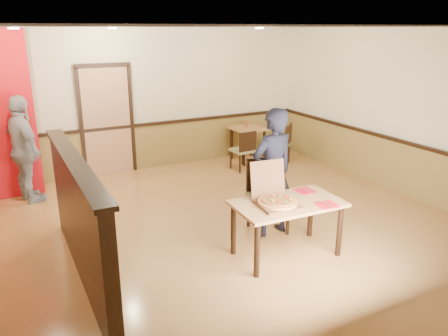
# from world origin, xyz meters

# --- Properties ---
(floor) EXTENTS (7.00, 7.00, 0.00)m
(floor) POSITION_xyz_m (0.00, 0.00, 0.00)
(floor) COLOR #BF874A
(floor) RESTS_ON ground
(ceiling) EXTENTS (7.00, 7.00, 0.00)m
(ceiling) POSITION_xyz_m (0.00, 0.00, 2.80)
(ceiling) COLOR black
(ceiling) RESTS_ON wall_back
(wall_back) EXTENTS (7.00, 0.00, 7.00)m
(wall_back) POSITION_xyz_m (0.00, 3.50, 1.40)
(wall_back) COLOR beige
(wall_back) RESTS_ON floor
(wall_right) EXTENTS (0.00, 7.00, 7.00)m
(wall_right) POSITION_xyz_m (3.50, 0.00, 1.40)
(wall_right) COLOR beige
(wall_right) RESTS_ON floor
(wainscot_back) EXTENTS (7.00, 0.04, 0.90)m
(wainscot_back) POSITION_xyz_m (0.00, 3.47, 0.45)
(wainscot_back) COLOR olive
(wainscot_back) RESTS_ON floor
(chair_rail_back) EXTENTS (7.00, 0.06, 0.06)m
(chair_rail_back) POSITION_xyz_m (0.00, 3.45, 0.92)
(chair_rail_back) COLOR black
(chair_rail_back) RESTS_ON wall_back
(wainscot_right) EXTENTS (0.04, 7.00, 0.90)m
(wainscot_right) POSITION_xyz_m (3.47, 0.00, 0.45)
(wainscot_right) COLOR olive
(wainscot_right) RESTS_ON floor
(chair_rail_right) EXTENTS (0.06, 7.00, 0.06)m
(chair_rail_right) POSITION_xyz_m (3.45, 0.00, 0.92)
(chair_rail_right) COLOR black
(chair_rail_right) RESTS_ON wall_right
(back_door) EXTENTS (0.90, 0.06, 2.10)m
(back_door) POSITION_xyz_m (-0.80, 3.46, 1.05)
(back_door) COLOR tan
(back_door) RESTS_ON wall_back
(booth_partition) EXTENTS (0.20, 3.10, 1.44)m
(booth_partition) POSITION_xyz_m (-2.00, -0.20, 0.74)
(booth_partition) COLOR black
(booth_partition) RESTS_ON floor
(spot_a) EXTENTS (0.14, 0.14, 0.02)m
(spot_a) POSITION_xyz_m (-2.30, 1.80, 2.78)
(spot_a) COLOR beige
(spot_a) RESTS_ON ceiling
(spot_b) EXTENTS (0.14, 0.14, 0.02)m
(spot_b) POSITION_xyz_m (-0.80, 2.50, 2.78)
(spot_b) COLOR beige
(spot_b) RESTS_ON ceiling
(spot_c) EXTENTS (0.14, 0.14, 0.02)m
(spot_c) POSITION_xyz_m (1.40, 1.50, 2.78)
(spot_c) COLOR beige
(spot_c) RESTS_ON ceiling
(main_table) EXTENTS (1.39, 0.83, 0.73)m
(main_table) POSITION_xyz_m (0.38, -0.88, 0.62)
(main_table) COLOR tan
(main_table) RESTS_ON floor
(diner_chair) EXTENTS (0.59, 0.59, 1.04)m
(diner_chair) POSITION_xyz_m (0.58, -0.11, 0.57)
(diner_chair) COLOR olive
(diner_chair) RESTS_ON floor
(side_chair_left) EXTENTS (0.44, 0.44, 0.83)m
(side_chair_left) POSITION_xyz_m (1.66, 2.38, 0.45)
(side_chair_left) COLOR olive
(side_chair_left) RESTS_ON floor
(side_chair_right) EXTENTS (0.60, 0.60, 0.87)m
(side_chair_right) POSITION_xyz_m (2.59, 2.39, 0.47)
(side_chair_right) COLOR olive
(side_chair_right) RESTS_ON floor
(side_table) EXTENTS (0.69, 0.69, 0.73)m
(side_table) POSITION_xyz_m (2.10, 2.99, 0.56)
(side_table) COLOR tan
(side_table) RESTS_ON floor
(diner) EXTENTS (0.69, 0.49, 1.80)m
(diner) POSITION_xyz_m (0.56, -0.27, 0.90)
(diner) COLOR black
(diner) RESTS_ON floor
(passerby) EXTENTS (0.75, 1.13, 1.78)m
(passerby) POSITION_xyz_m (-2.35, 2.60, 0.89)
(passerby) COLOR #93929A
(passerby) RESTS_ON floor
(pizza_box) EXTENTS (0.52, 0.60, 0.49)m
(pizza_box) POSITION_xyz_m (0.21, -0.87, 0.79)
(pizza_box) COLOR brown
(pizza_box) RESTS_ON main_table
(pizza) EXTENTS (0.59, 0.59, 0.03)m
(pizza) POSITION_xyz_m (0.20, -0.92, 0.78)
(pizza) COLOR #C88149
(pizza) RESTS_ON pizza_box
(napkin_near) EXTENTS (0.28, 0.28, 0.01)m
(napkin_near) POSITION_xyz_m (0.75, -1.18, 0.73)
(napkin_near) COLOR red
(napkin_near) RESTS_ON main_table
(napkin_far) EXTENTS (0.23, 0.23, 0.01)m
(napkin_far) POSITION_xyz_m (0.81, -0.68, 0.73)
(napkin_far) COLOR red
(napkin_far) RESTS_ON main_table
(condiment) EXTENTS (0.06, 0.06, 0.15)m
(condiment) POSITION_xyz_m (2.08, 3.05, 0.80)
(condiment) COLOR #933D1A
(condiment) RESTS_ON side_table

